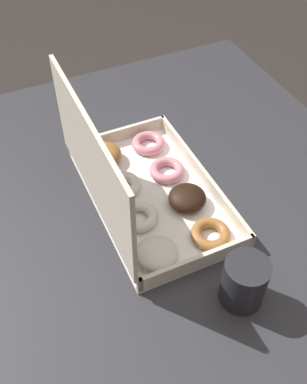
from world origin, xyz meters
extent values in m
plane|color=#2D2826|center=(0.00, 0.00, 0.00)|extent=(8.00, 8.00, 0.00)
cube|color=#2D2D33|center=(0.00, 0.00, 0.73)|extent=(1.11, 0.95, 0.03)
cylinder|color=#2D2D33|center=(0.51, -0.43, 0.36)|extent=(0.06, 0.06, 0.71)
cube|color=white|center=(0.07, 0.00, 0.75)|extent=(0.38, 0.23, 0.01)
cube|color=beige|center=(0.07, -0.11, 0.76)|extent=(0.38, 0.01, 0.03)
cube|color=beige|center=(0.07, 0.11, 0.76)|extent=(0.38, 0.01, 0.03)
cube|color=beige|center=(-0.12, 0.00, 0.76)|extent=(0.01, 0.23, 0.03)
cube|color=beige|center=(0.25, 0.00, 0.76)|extent=(0.01, 0.23, 0.03)
cube|color=beige|center=(0.07, 0.12, 0.89)|extent=(0.38, 0.01, 0.21)
torus|color=#9E6633|center=(-0.07, -0.05, 0.76)|extent=(0.07, 0.07, 0.02)
ellipsoid|color=black|center=(0.02, -0.05, 0.77)|extent=(0.07, 0.07, 0.04)
torus|color=pink|center=(0.11, -0.05, 0.76)|extent=(0.07, 0.07, 0.02)
torus|color=pink|center=(0.21, -0.05, 0.76)|extent=(0.07, 0.07, 0.02)
ellipsoid|color=white|center=(-0.08, 0.06, 0.77)|extent=(0.07, 0.07, 0.03)
torus|color=white|center=(0.02, 0.05, 0.76)|extent=(0.07, 0.07, 0.02)
torus|color=white|center=(0.11, 0.05, 0.76)|extent=(0.07, 0.07, 0.02)
ellipsoid|color=#9E6633|center=(0.20, 0.05, 0.77)|extent=(0.07, 0.07, 0.04)
cylinder|color=#232328|center=(-0.20, -0.04, 0.79)|extent=(0.07, 0.07, 0.09)
cylinder|color=black|center=(-0.20, -0.04, 0.83)|extent=(0.06, 0.06, 0.01)
camera|label=1|loc=(-0.49, 0.25, 1.42)|focal=42.00mm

